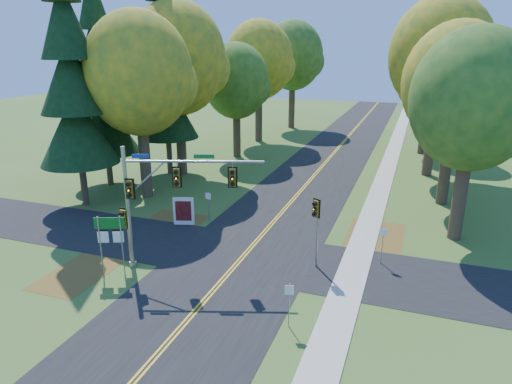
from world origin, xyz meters
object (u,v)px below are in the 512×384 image
(east_signal_pole, at_px, (317,216))
(traffic_mast, at_px, (161,192))
(info_kiosk, at_px, (184,211))
(route_sign_cluster, at_px, (110,234))

(east_signal_pole, bearing_deg, traffic_mast, -138.34)
(info_kiosk, bearing_deg, route_sign_cluster, -108.83)
(route_sign_cluster, xyz_separation_m, info_kiosk, (0.08, 7.54, -1.39))
(traffic_mast, relative_size, route_sign_cluster, 2.12)
(east_signal_pole, xyz_separation_m, route_sign_cluster, (-9.77, -4.39, -0.67))
(traffic_mast, bearing_deg, route_sign_cluster, -159.32)
(traffic_mast, height_order, info_kiosk, traffic_mast)
(east_signal_pole, distance_m, info_kiosk, 10.39)
(east_signal_pole, relative_size, info_kiosk, 2.08)
(traffic_mast, xyz_separation_m, info_kiosk, (-2.02, 5.82, -3.36))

